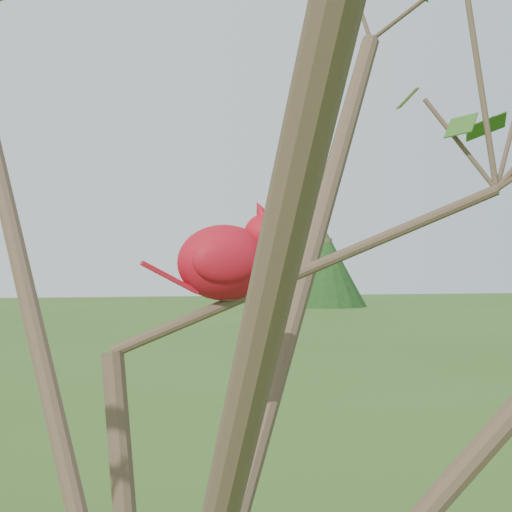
# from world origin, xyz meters

# --- Properties ---
(crabapple_tree) EXTENTS (2.35, 2.05, 2.95)m
(crabapple_tree) POSITION_xyz_m (0.03, -0.02, 2.12)
(crabapple_tree) COLOR #493427
(crabapple_tree) RESTS_ON ground
(cardinal) EXTENTS (0.24, 0.13, 0.17)m
(cardinal) POSITION_xyz_m (0.13, 0.09, 2.09)
(cardinal) COLOR #AE0E1C
(cardinal) RESTS_ON ground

